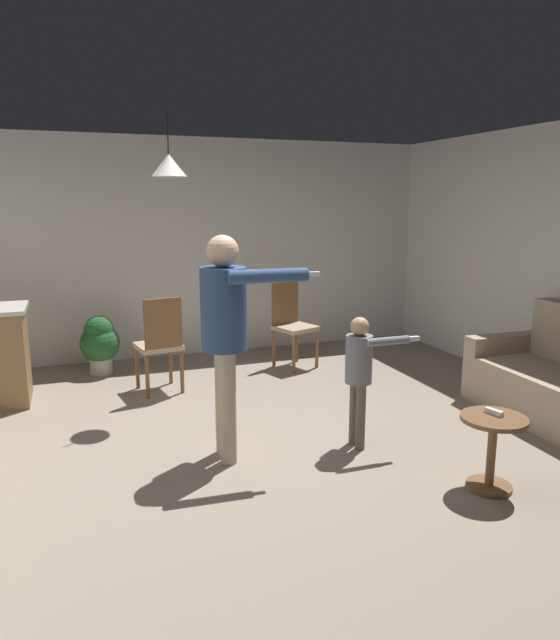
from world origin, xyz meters
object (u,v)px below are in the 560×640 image
at_px(person_adult, 226,323).
at_px(spare_remote_on_table, 494,412).
at_px(person_child, 360,367).
at_px(dining_chair_by_counter, 160,341).
at_px(potted_plant_corner, 100,342).
at_px(dining_chair_near_wall, 291,321).
at_px(side_table_by_couch, 492,444).

bearing_deg(person_adult, spare_remote_on_table, 59.67).
distance_m(person_child, dining_chair_by_counter, 2.27).
bearing_deg(potted_plant_corner, dining_chair_by_counter, -58.86).
distance_m(person_child, potted_plant_corner, 3.34).
bearing_deg(person_child, dining_chair_near_wall, 172.47).
relative_size(person_adult, person_child, 1.60).
distance_m(side_table_by_couch, person_child, 1.12).
bearing_deg(spare_remote_on_table, person_adult, 146.26).
bearing_deg(side_table_by_couch, spare_remote_on_table, 53.70).
bearing_deg(spare_remote_on_table, side_table_by_couch, -126.30).
bearing_deg(side_table_by_couch, person_adult, 144.94).
bearing_deg(side_table_by_couch, dining_chair_near_wall, 93.41).
xyz_separation_m(person_adult, dining_chair_by_counter, (-0.24, 1.72, -0.51)).
height_order(potted_plant_corner, spare_remote_on_table, potted_plant_corner).
xyz_separation_m(person_child, dining_chair_by_counter, (-1.28, 1.87, -0.11)).
relative_size(side_table_by_couch, dining_chair_near_wall, 0.52).
height_order(person_adult, dining_chair_by_counter, person_adult).
relative_size(person_child, potted_plant_corner, 1.58).
relative_size(person_adult, dining_chair_near_wall, 1.70).
distance_m(person_adult, dining_chair_near_wall, 2.63).
bearing_deg(spare_remote_on_table, potted_plant_corner, 122.79).
distance_m(person_adult, dining_chair_by_counter, 1.81).
bearing_deg(dining_chair_near_wall, dining_chair_by_counter, -3.27).
height_order(dining_chair_near_wall, spare_remote_on_table, dining_chair_near_wall).
xyz_separation_m(side_table_by_couch, dining_chair_by_counter, (-1.80, 2.81, 0.22)).
distance_m(dining_chair_near_wall, spare_remote_on_table, 3.26).
bearing_deg(person_adult, dining_chair_by_counter, -168.49).
bearing_deg(spare_remote_on_table, person_child, 121.28).
height_order(side_table_by_couch, spare_remote_on_table, spare_remote_on_table).
distance_m(dining_chair_near_wall, potted_plant_corner, 2.20).
relative_size(person_child, spare_remote_on_table, 8.15).
bearing_deg(potted_plant_corner, dining_chair_near_wall, -11.48).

